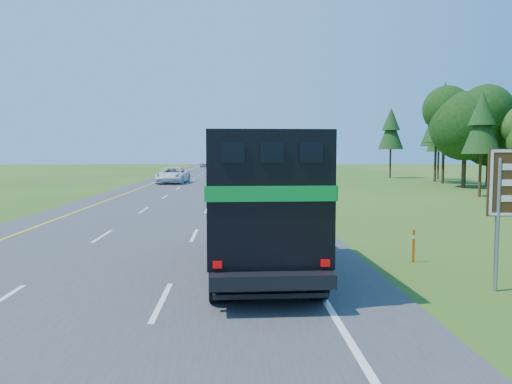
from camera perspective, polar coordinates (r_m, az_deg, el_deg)
road at (r=50.27m, az=-6.41°, el=0.64°), size 15.00×260.00×0.04m
lane_markings at (r=50.27m, az=-6.41°, el=0.67°), size 11.15×260.00×0.01m
horse_truck at (r=14.05m, az=0.21°, el=-0.76°), size 2.95×8.70×3.82m
white_suv at (r=55.51m, az=-9.48°, el=1.91°), size 3.41×6.60×1.78m
far_car at (r=119.03m, az=-5.96°, el=3.22°), size 1.87×4.50×1.52m
delineator at (r=16.15m, az=17.56°, el=-5.77°), size 0.08×0.05×1.02m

